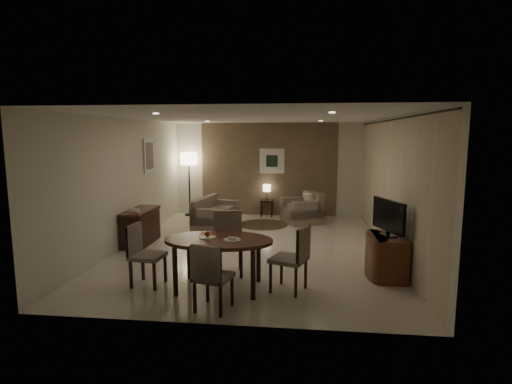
# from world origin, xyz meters

# --- Properties ---
(room_shell) EXTENTS (5.50, 7.00, 2.70)m
(room_shell) POSITION_xyz_m (0.00, 0.40, 1.35)
(room_shell) COLOR beige
(room_shell) RESTS_ON ground
(taupe_accent) EXTENTS (3.96, 0.03, 2.70)m
(taupe_accent) POSITION_xyz_m (0.00, 3.48, 1.35)
(taupe_accent) COLOR #78694B
(taupe_accent) RESTS_ON wall_back
(curtain_wall) EXTENTS (0.08, 6.70, 2.58)m
(curtain_wall) POSITION_xyz_m (2.68, 0.00, 1.32)
(curtain_wall) COLOR beige
(curtain_wall) RESTS_ON wall_right
(curtain_rod) EXTENTS (0.03, 6.80, 0.03)m
(curtain_rod) POSITION_xyz_m (2.68, 0.00, 2.64)
(curtain_rod) COLOR black
(curtain_rod) RESTS_ON wall_right
(art_back_frame) EXTENTS (0.72, 0.03, 0.72)m
(art_back_frame) POSITION_xyz_m (0.10, 3.46, 1.60)
(art_back_frame) COLOR silver
(art_back_frame) RESTS_ON wall_back
(art_back_canvas) EXTENTS (0.34, 0.01, 0.34)m
(art_back_canvas) POSITION_xyz_m (0.10, 3.44, 1.60)
(art_back_canvas) COLOR #192E21
(art_back_canvas) RESTS_ON wall_back
(art_left_frame) EXTENTS (0.03, 0.60, 0.80)m
(art_left_frame) POSITION_xyz_m (-2.72, 1.20, 1.85)
(art_left_frame) COLOR silver
(art_left_frame) RESTS_ON wall_left
(art_left_canvas) EXTENTS (0.01, 0.46, 0.64)m
(art_left_canvas) POSITION_xyz_m (-2.71, 1.20, 1.85)
(art_left_canvas) COLOR gray
(art_left_canvas) RESTS_ON wall_left
(downlight_nl) EXTENTS (0.10, 0.10, 0.01)m
(downlight_nl) POSITION_xyz_m (-1.40, -1.80, 2.69)
(downlight_nl) COLOR white
(downlight_nl) RESTS_ON ceiling
(downlight_nr) EXTENTS (0.10, 0.10, 0.01)m
(downlight_nr) POSITION_xyz_m (1.40, -1.80, 2.69)
(downlight_nr) COLOR white
(downlight_nr) RESTS_ON ceiling
(downlight_fl) EXTENTS (0.10, 0.10, 0.01)m
(downlight_fl) POSITION_xyz_m (-1.40, 1.80, 2.69)
(downlight_fl) COLOR white
(downlight_fl) RESTS_ON ceiling
(downlight_fr) EXTENTS (0.10, 0.10, 0.01)m
(downlight_fr) POSITION_xyz_m (1.40, 1.80, 2.69)
(downlight_fr) COLOR white
(downlight_fr) RESTS_ON ceiling
(console_desk) EXTENTS (0.48, 1.20, 0.75)m
(console_desk) POSITION_xyz_m (-2.49, 0.00, 0.38)
(console_desk) COLOR #4C2818
(console_desk) RESTS_ON floor
(telephone) EXTENTS (0.20, 0.14, 0.09)m
(telephone) POSITION_xyz_m (-2.49, -0.30, 0.80)
(telephone) COLOR white
(telephone) RESTS_ON console_desk
(tv_cabinet) EXTENTS (0.48, 0.90, 0.70)m
(tv_cabinet) POSITION_xyz_m (2.40, -1.50, 0.35)
(tv_cabinet) COLOR #5D2A1C
(tv_cabinet) RESTS_ON floor
(flat_tv) EXTENTS (0.36, 0.85, 0.60)m
(flat_tv) POSITION_xyz_m (2.38, -1.50, 1.02)
(flat_tv) COLOR black
(flat_tv) RESTS_ON tv_cabinet
(dining_table) EXTENTS (1.67, 1.04, 0.78)m
(dining_table) POSITION_xyz_m (-0.29, -2.32, 0.39)
(dining_table) COLOR #4C2818
(dining_table) RESTS_ON floor
(chair_near) EXTENTS (0.55, 0.55, 0.94)m
(chair_near) POSITION_xyz_m (-0.21, -3.07, 0.47)
(chair_near) COLOR gray
(chair_near) RESTS_ON floor
(chair_far) EXTENTS (0.60, 0.60, 1.05)m
(chair_far) POSITION_xyz_m (-0.26, -1.67, 0.53)
(chair_far) COLOR gray
(chair_far) RESTS_ON floor
(chair_left) EXTENTS (0.51, 0.51, 0.97)m
(chair_left) POSITION_xyz_m (-1.42, -2.31, 0.49)
(chair_left) COLOR gray
(chair_left) RESTS_ON floor
(chair_right) EXTENTS (0.63, 0.63, 1.01)m
(chair_right) POSITION_xyz_m (0.77, -2.29, 0.50)
(chair_right) COLOR gray
(chair_right) RESTS_ON floor
(plate_a) EXTENTS (0.26, 0.26, 0.02)m
(plate_a) POSITION_xyz_m (-0.47, -2.27, 0.79)
(plate_a) COLOR white
(plate_a) RESTS_ON dining_table
(plate_b) EXTENTS (0.26, 0.26, 0.02)m
(plate_b) POSITION_xyz_m (-0.07, -2.37, 0.79)
(plate_b) COLOR white
(plate_b) RESTS_ON dining_table
(fruit_apple) EXTENTS (0.09, 0.09, 0.09)m
(fruit_apple) POSITION_xyz_m (-0.47, -2.27, 0.84)
(fruit_apple) COLOR #B13E14
(fruit_apple) RESTS_ON plate_a
(napkin) EXTENTS (0.12, 0.08, 0.03)m
(napkin) POSITION_xyz_m (-0.07, -2.37, 0.81)
(napkin) COLOR white
(napkin) RESTS_ON plate_b
(round_rug) EXTENTS (1.29, 1.29, 0.01)m
(round_rug) POSITION_xyz_m (-0.03, 2.17, 0.01)
(round_rug) COLOR #403B24
(round_rug) RESTS_ON floor
(sofa) EXTENTS (1.67, 1.02, 0.74)m
(sofa) POSITION_xyz_m (-1.23, 1.87, 0.37)
(sofa) COLOR gray
(sofa) RESTS_ON floor
(armchair) EXTENTS (1.20, 1.22, 0.83)m
(armchair) POSITION_xyz_m (0.97, 2.52, 0.41)
(armchair) COLOR gray
(armchair) RESTS_ON floor
(side_table) EXTENTS (0.38, 0.38, 0.48)m
(side_table) POSITION_xyz_m (-0.03, 3.25, 0.24)
(side_table) COLOR black
(side_table) RESTS_ON floor
(table_lamp) EXTENTS (0.22, 0.22, 0.50)m
(table_lamp) POSITION_xyz_m (-0.03, 3.25, 0.73)
(table_lamp) COLOR #FFEAC1
(table_lamp) RESTS_ON side_table
(floor_lamp) EXTENTS (0.47, 0.47, 1.85)m
(floor_lamp) POSITION_xyz_m (-2.31, 3.20, 0.92)
(floor_lamp) COLOR #FFE5B7
(floor_lamp) RESTS_ON floor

